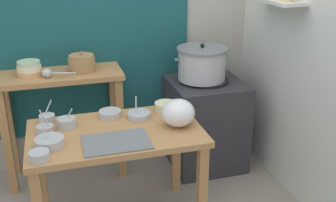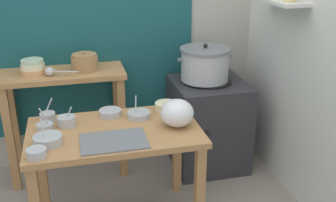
# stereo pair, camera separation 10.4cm
# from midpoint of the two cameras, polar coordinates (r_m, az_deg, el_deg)

# --- Properties ---
(wall_back) EXTENTS (4.40, 0.12, 2.60)m
(wall_back) POSITION_cam_midpoint_polar(r_m,az_deg,el_deg) (3.39, -7.94, 12.46)
(wall_back) COLOR #B2ADA3
(wall_back) RESTS_ON ground
(wall_right) EXTENTS (0.30, 3.20, 2.60)m
(wall_right) POSITION_cam_midpoint_polar(r_m,az_deg,el_deg) (3.00, 20.48, 10.05)
(wall_right) COLOR silver
(wall_right) RESTS_ON ground
(prep_table) EXTENTS (1.10, 0.66, 0.72)m
(prep_table) POSITION_cam_midpoint_polar(r_m,az_deg,el_deg) (2.64, -6.52, -6.21)
(prep_table) COLOR #B27F4C
(prep_table) RESTS_ON ground
(back_shelf_table) EXTENTS (0.96, 0.40, 0.90)m
(back_shelf_table) POSITION_cam_midpoint_polar(r_m,az_deg,el_deg) (3.28, -13.62, 0.38)
(back_shelf_table) COLOR #B27F4C
(back_shelf_table) RESTS_ON ground
(stove_block) EXTENTS (0.60, 0.61, 0.78)m
(stove_block) POSITION_cam_midpoint_polar(r_m,az_deg,el_deg) (3.47, 6.56, -3.20)
(stove_block) COLOR #2D2D33
(stove_block) RESTS_ON ground
(steamer_pot) EXTENTS (0.46, 0.41, 0.30)m
(steamer_pot) POSITION_cam_midpoint_polar(r_m,az_deg,el_deg) (3.29, 6.18, 5.28)
(steamer_pot) COLOR #B7BABF
(steamer_pot) RESTS_ON stove_block
(clay_pot) EXTENTS (0.21, 0.21, 0.16)m
(clay_pot) POSITION_cam_midpoint_polar(r_m,az_deg,el_deg) (3.19, -10.87, 5.44)
(clay_pot) COLOR #A37A4C
(clay_pot) RESTS_ON back_shelf_table
(bowl_stack_enamel) EXTENTS (0.19, 0.19, 0.11)m
(bowl_stack_enamel) POSITION_cam_midpoint_polar(r_m,az_deg,el_deg) (3.20, -17.82, 4.61)
(bowl_stack_enamel) COLOR tan
(bowl_stack_enamel) RESTS_ON back_shelf_table
(ladle) EXTENTS (0.24, 0.10, 0.07)m
(ladle) POSITION_cam_midpoint_polar(r_m,az_deg,el_deg) (3.12, -15.44, 4.06)
(ladle) COLOR #B7BABF
(ladle) RESTS_ON back_shelf_table
(serving_tray) EXTENTS (0.40, 0.28, 0.01)m
(serving_tray) POSITION_cam_midpoint_polar(r_m,az_deg,el_deg) (2.44, -6.53, -5.70)
(serving_tray) COLOR slate
(serving_tray) RESTS_ON prep_table
(plastic_bag) EXTENTS (0.22, 0.22, 0.18)m
(plastic_bag) POSITION_cam_midpoint_polar(r_m,az_deg,el_deg) (2.59, 2.44, -1.72)
(plastic_bag) COLOR white
(plastic_bag) RESTS_ON prep_table
(prep_bowl_0) EXTENTS (0.10, 0.10, 0.16)m
(prep_bowl_0) POSITION_cam_midpoint_polar(r_m,az_deg,el_deg) (2.78, -15.75, -2.15)
(prep_bowl_0) COLOR #B7BABF
(prep_bowl_0) RESTS_ON prep_table
(prep_bowl_1) EXTENTS (0.17, 0.17, 0.16)m
(prep_bowl_1) POSITION_cam_midpoint_polar(r_m,az_deg,el_deg) (2.47, -15.61, -5.33)
(prep_bowl_1) COLOR #B7BABF
(prep_bowl_1) RESTS_ON prep_table
(prep_bowl_2) EXTENTS (0.16, 0.16, 0.06)m
(prep_bowl_2) POSITION_cam_midpoint_polar(r_m,az_deg,el_deg) (2.84, 0.80, -0.80)
(prep_bowl_2) COLOR beige
(prep_bowl_2) RESTS_ON prep_table
(prep_bowl_3) EXTENTS (0.16, 0.16, 0.15)m
(prep_bowl_3) POSITION_cam_midpoint_polar(r_m,az_deg,el_deg) (2.74, -3.11, -1.93)
(prep_bowl_3) COLOR #B7BABF
(prep_bowl_3) RESTS_ON prep_table
(prep_bowl_4) EXTENTS (0.12, 0.12, 0.13)m
(prep_bowl_4) POSITION_cam_midpoint_polar(r_m,az_deg,el_deg) (2.68, -13.18, -2.76)
(prep_bowl_4) COLOR #B7BABF
(prep_bowl_4) RESTS_ON prep_table
(prep_bowl_5) EXTENTS (0.15, 0.15, 0.04)m
(prep_bowl_5) POSITION_cam_midpoint_polar(r_m,az_deg,el_deg) (2.78, -7.24, -1.65)
(prep_bowl_5) COLOR #B7BABF
(prep_bowl_5) RESTS_ON prep_table
(prep_bowl_6) EXTENTS (0.11, 0.11, 0.17)m
(prep_bowl_6) POSITION_cam_midpoint_polar(r_m,az_deg,el_deg) (2.66, -16.07, -3.49)
(prep_bowl_6) COLOR #B7BABF
(prep_bowl_6) RESTS_ON prep_table
(prep_bowl_7) EXTENTS (0.11, 0.11, 0.05)m
(prep_bowl_7) POSITION_cam_midpoint_polar(r_m,az_deg,el_deg) (2.35, -17.04, -7.07)
(prep_bowl_7) COLOR #B7BABF
(prep_bowl_7) RESTS_ON prep_table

